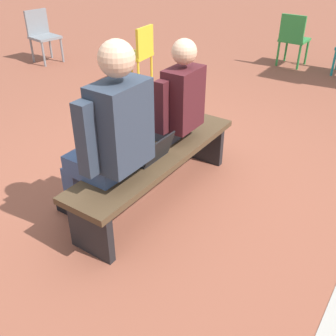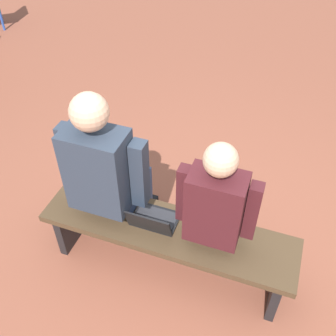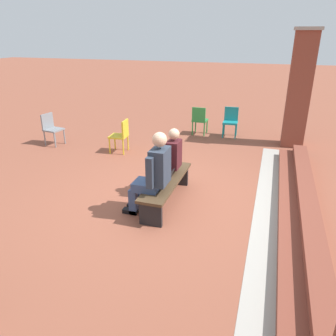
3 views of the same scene
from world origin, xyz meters
TOP-DOWN VIEW (x-y plane):
  - ground_plane at (0.00, 0.00)m, footprint 60.00×60.00m
  - bench at (0.13, 0.03)m, footprint 1.80×0.44m
  - person_student at (-0.18, -0.03)m, footprint 0.51×0.65m
  - person_adult at (0.59, -0.04)m, footprint 0.60×0.76m
  - laptop at (0.24, 0.05)m, footprint 0.32×0.29m
  - plastic_chair_far_right at (-4.22, -0.35)m, footprint 0.43×0.43m
  - plastic_chair_foreground at (-2.08, -1.88)m, footprint 0.46×0.46m
  - plastic_chair_mid_courtyard at (-2.10, -3.97)m, footprint 0.48×0.48m

SIDE VIEW (x-z plane):
  - ground_plane at x=0.00m, z-range 0.00..0.00m
  - bench at x=0.13m, z-range 0.13..0.58m
  - plastic_chair_far_right at x=-4.22m, z-range 0.06..0.90m
  - plastic_chair_foreground at x=-2.08m, z-range 0.06..0.90m
  - plastic_chair_mid_courtyard at x=-2.10m, z-range 0.06..0.90m
  - laptop at x=0.24m, z-range 0.39..0.61m
  - person_student at x=-0.18m, z-range 0.05..1.35m
  - person_adult at x=0.59m, z-range 0.04..1.48m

